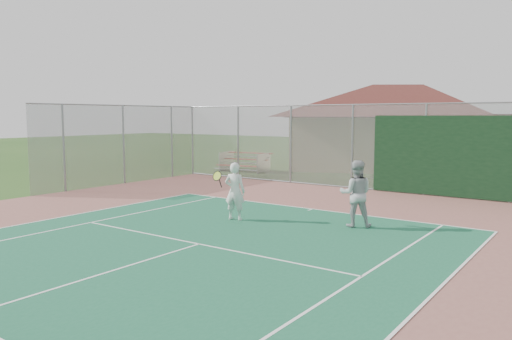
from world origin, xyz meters
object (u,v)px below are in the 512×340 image
(bleachers, at_px, (244,161))
(player_white_front, at_px, (235,192))
(player_grey_back, at_px, (356,194))
(clubhouse, at_px, (401,118))

(bleachers, xyz_separation_m, player_white_front, (7.70, -10.70, 0.31))
(player_white_front, xyz_separation_m, player_grey_back, (3.24, 1.22, 0.06))
(clubhouse, relative_size, player_grey_back, 8.51)
(bleachers, height_order, player_grey_back, player_grey_back)
(bleachers, relative_size, player_grey_back, 1.60)
(player_white_front, distance_m, player_grey_back, 3.46)
(clubhouse, height_order, player_white_front, clubhouse)
(player_grey_back, bearing_deg, player_white_front, -5.84)
(bleachers, bearing_deg, clubhouse, 38.16)
(clubhouse, xyz_separation_m, player_white_front, (1.38, -17.68, -2.03))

